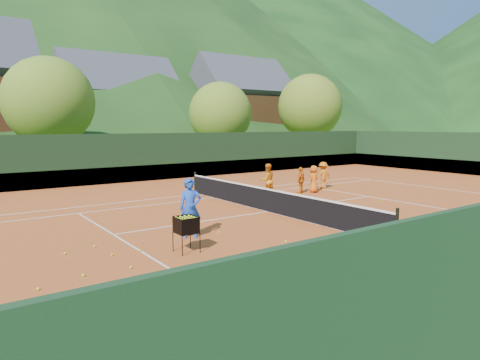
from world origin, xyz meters
TOP-DOWN VIEW (x-y plane):
  - ground at (0.00, 0.00)m, footprint 400.00×400.00m
  - clay_court at (0.00, 0.00)m, footprint 40.00×24.00m
  - mountain_far_right at (90.00, 150.00)m, footprint 260.00×260.00m
  - coach at (-4.54, -1.76)m, footprint 0.81×0.68m
  - student_a at (2.29, 2.86)m, footprint 0.89×0.75m
  - student_b at (4.37, 2.67)m, footprint 0.87×0.64m
  - student_c at (5.10, 2.47)m, footprint 0.78×0.59m
  - student_d at (6.48, 3.13)m, footprint 1.04×0.71m
  - tennis_ball_0 at (2.99, -1.54)m, footprint 0.07×0.07m
  - tennis_ball_1 at (-1.67, -5.15)m, footprint 0.07×0.07m
  - tennis_ball_2 at (-8.28, -3.39)m, footprint 0.07×0.07m
  - tennis_ball_3 at (-2.50, -3.93)m, footprint 0.07×0.07m
  - tennis_ball_4 at (-3.55, -1.84)m, footprint 0.07×0.07m
  - tennis_ball_6 at (-4.80, -8.21)m, footprint 0.07×0.07m
  - tennis_ball_7 at (-2.98, -5.15)m, footprint 0.07×0.07m
  - tennis_ball_8 at (-7.34, -1.12)m, footprint 0.07×0.07m
  - tennis_ball_9 at (-7.18, -3.50)m, footprint 0.07×0.07m
  - tennis_ball_10 at (-7.20, -2.19)m, footprint 0.07×0.07m
  - tennis_ball_11 at (3.61, -4.74)m, footprint 0.07×0.07m
  - tennis_ball_12 at (-9.30, -3.68)m, footprint 0.07×0.07m
  - tennis_ball_13 at (-6.43, -2.26)m, footprint 0.07×0.07m
  - tennis_ball_14 at (5.97, -1.13)m, footprint 0.07×0.07m
  - tennis_ball_15 at (-2.91, -5.85)m, footprint 0.07×0.07m
  - tennis_ball_16 at (-0.41, -4.33)m, footprint 0.07×0.07m
  - tennis_ball_17 at (-5.99, -5.50)m, footprint 0.07×0.07m
  - tennis_ball_18 at (-8.21, -1.35)m, footprint 0.07×0.07m
  - tennis_ball_19 at (-2.98, -5.45)m, footprint 0.07×0.07m
  - tennis_ball_22 at (6.17, -4.33)m, footprint 0.07×0.07m
  - tennis_ball_24 at (2.45, -0.92)m, footprint 0.07×0.07m
  - tennis_ball_25 at (1.84, -1.97)m, footprint 0.07×0.07m
  - court_lines at (0.00, 0.00)m, footprint 23.83×11.03m
  - tennis_net at (0.00, 0.00)m, footprint 0.10×12.07m
  - perimeter_fence at (0.00, 0.00)m, footprint 40.40×24.24m
  - ball_hopper at (-5.38, -3.04)m, footprint 0.57×0.57m
  - chalet_mid at (6.00, 34.00)m, footprint 12.65×8.82m
  - chalet_right at (20.00, 30.00)m, footprint 11.50×8.82m
  - tree_b at (-4.00, 20.00)m, footprint 6.40×6.40m
  - tree_c at (10.00, 19.00)m, footprint 5.60×5.60m
  - tree_d at (22.00, 20.00)m, footprint 6.80×6.80m

SIDE VIEW (x-z plane):
  - ground at x=0.00m, z-range 0.00..0.00m
  - clay_court at x=0.00m, z-range 0.00..0.02m
  - court_lines at x=0.00m, z-range 0.02..0.03m
  - tennis_ball_0 at x=2.99m, z-range 0.02..0.09m
  - tennis_ball_1 at x=-1.67m, z-range 0.02..0.09m
  - tennis_ball_2 at x=-8.28m, z-range 0.02..0.09m
  - tennis_ball_3 at x=-2.50m, z-range 0.02..0.09m
  - tennis_ball_4 at x=-3.55m, z-range 0.02..0.09m
  - tennis_ball_6 at x=-4.80m, z-range 0.02..0.09m
  - tennis_ball_7 at x=-2.98m, z-range 0.02..0.09m
  - tennis_ball_8 at x=-7.34m, z-range 0.02..0.09m
  - tennis_ball_9 at x=-7.18m, z-range 0.02..0.09m
  - tennis_ball_10 at x=-7.20m, z-range 0.02..0.09m
  - tennis_ball_11 at x=3.61m, z-range 0.02..0.09m
  - tennis_ball_12 at x=-9.30m, z-range 0.02..0.09m
  - tennis_ball_13 at x=-6.43m, z-range 0.02..0.09m
  - tennis_ball_14 at x=5.97m, z-range 0.02..0.09m
  - tennis_ball_15 at x=-2.91m, z-range 0.02..0.09m
  - tennis_ball_16 at x=-0.41m, z-range 0.02..0.09m
  - tennis_ball_17 at x=-5.99m, z-range 0.02..0.09m
  - tennis_ball_18 at x=-8.21m, z-range 0.02..0.09m
  - tennis_ball_19 at x=-2.98m, z-range 0.02..0.09m
  - tennis_ball_22 at x=6.17m, z-range 0.02..0.09m
  - tennis_ball_24 at x=2.45m, z-range 0.02..0.09m
  - tennis_ball_25 at x=1.84m, z-range 0.02..0.09m
  - tennis_net at x=0.00m, z-range -0.03..1.07m
  - student_b at x=4.37m, z-range 0.02..1.39m
  - student_c at x=5.10m, z-range 0.02..1.44m
  - student_d at x=6.48m, z-range 0.02..1.51m
  - ball_hopper at x=-5.38m, z-range 0.27..1.27m
  - student_a at x=2.29m, z-range 0.02..1.66m
  - coach at x=-4.54m, z-range 0.02..1.89m
  - perimeter_fence at x=0.00m, z-range -0.23..2.77m
  - tree_c at x=10.00m, z-range 0.87..8.22m
  - chalet_mid at x=6.00m, z-range -0.74..10.72m
  - tree_b at x=-4.00m, z-range 0.99..9.39m
  - chalet_right at x=20.00m, z-range -0.70..11.21m
  - tree_d at x=22.00m, z-range 1.06..9.98m
  - mountain_far_right at x=90.00m, z-range 0.00..95.00m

